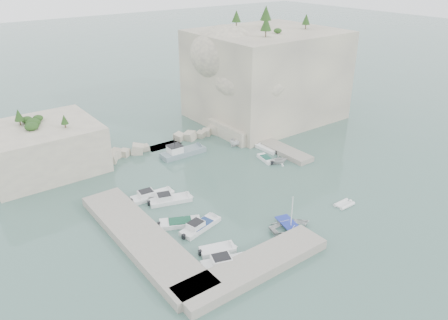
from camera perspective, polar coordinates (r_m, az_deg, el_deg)
ground at (r=60.35m, az=3.43°, el=-4.53°), size 400.00×400.00×0.00m
cliff_east at (r=87.54m, az=5.49°, el=10.97°), size 26.00×22.00×17.00m
cliff_terrace at (r=79.88m, az=2.31°, el=4.19°), size 8.00×10.00×2.50m
outcrop_west at (r=71.31m, az=-22.60°, el=1.47°), size 16.00×14.00×7.00m
quay_west at (r=51.54m, az=-10.69°, el=-10.00°), size 5.00×24.00×1.10m
quay_south at (r=46.79m, az=3.89°, el=-13.71°), size 18.00×4.00×1.10m
ledge_east at (r=74.95m, az=6.44°, el=1.89°), size 3.00×16.00×0.80m
breakwater at (r=75.92m, az=-7.87°, el=2.36°), size 28.00×3.00×1.40m
motorboat_a at (r=60.32m, az=-9.32°, el=-4.87°), size 6.45×2.55×1.40m
motorboat_b at (r=59.05m, az=-7.00°, el=-5.41°), size 6.42×3.73×1.40m
motorboat_c at (r=54.21m, az=-5.74°, el=-8.40°), size 5.76×4.17×0.70m
motorboat_d at (r=53.40m, az=-3.08°, el=-8.87°), size 6.43×3.26×1.40m
motorboat_e at (r=49.60m, az=-0.85°, el=-11.86°), size 4.61×2.98×0.70m
motorboat_f at (r=47.79m, az=0.69°, el=-13.52°), size 6.84×3.94×1.40m
rowboat at (r=53.77m, az=8.69°, el=-8.90°), size 6.02×4.90×1.09m
inflatable_dinghy at (r=59.89m, az=15.40°, el=-5.74°), size 2.82×1.37×0.44m
tender_east_a at (r=69.61m, az=7.16°, el=-0.42°), size 3.66×3.40×1.58m
tender_east_b at (r=70.36m, az=5.48°, el=-0.04°), size 2.10×4.13×0.70m
tender_east_c at (r=74.08m, az=5.61°, el=1.30°), size 1.79×4.83×0.70m
tender_east_d at (r=75.89m, az=2.14°, el=2.01°), size 4.53×1.84×1.73m
work_boat at (r=72.28m, az=-5.35°, el=0.68°), size 8.36×2.61×2.20m
rowboat_mast at (r=52.34m, az=8.88°, el=-6.50°), size 0.10×0.10×4.20m
vegetation at (r=83.43m, az=2.33°, el=16.96°), size 53.48×13.88×13.40m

